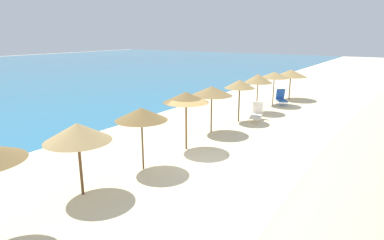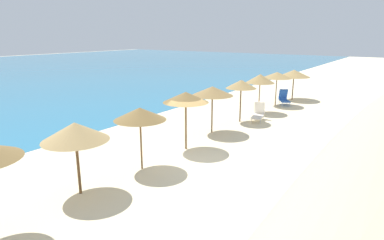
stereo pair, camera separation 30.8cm
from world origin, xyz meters
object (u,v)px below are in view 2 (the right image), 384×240
object	(u,v)px
lounge_chair_0	(258,114)
lounge_chair_1	(284,98)
beach_umbrella_7	(241,84)
beach_umbrella_8	(260,79)
beach_umbrella_9	(277,75)
beach_umbrella_3	(75,132)
beach_umbrella_4	(140,114)
beach_umbrella_5	(186,97)
beach_umbrella_10	(294,73)
beach_umbrella_6	(212,91)

from	to	relation	value
lounge_chair_0	lounge_chair_1	size ratio (longest dim) A/B	1.10
beach_umbrella_7	beach_umbrella_8	xyz separation A→B (m)	(3.10, 0.05, 0.01)
beach_umbrella_9	lounge_chair_0	size ratio (longest dim) A/B	1.55
beach_umbrella_8	beach_umbrella_9	world-z (taller)	beach_umbrella_8
beach_umbrella_3	beach_umbrella_7	xyz separation A→B (m)	(12.19, -0.20, 0.15)
beach_umbrella_3	beach_umbrella_8	bearing A→B (deg)	-0.57
beach_umbrella_3	lounge_chair_1	size ratio (longest dim) A/B	1.69
beach_umbrella_4	beach_umbrella_5	xyz separation A→B (m)	(3.06, -0.09, 0.21)
beach_umbrella_3	beach_umbrella_10	size ratio (longest dim) A/B	0.97
beach_umbrella_4	beach_umbrella_7	distance (m)	9.30
beach_umbrella_10	lounge_chair_0	bearing A→B (deg)	-176.75
beach_umbrella_5	lounge_chair_0	bearing A→B (deg)	-5.44
beach_umbrella_5	beach_umbrella_9	distance (m)	12.45
beach_umbrella_6	lounge_chair_0	xyz separation A→B (m)	(4.04, -1.09, -1.95)
beach_umbrella_8	lounge_chair_0	size ratio (longest dim) A/B	1.63
beach_umbrella_3	beach_umbrella_4	size ratio (longest dim) A/B	0.99
beach_umbrella_5	beach_umbrella_4	bearing A→B (deg)	178.32
beach_umbrella_7	lounge_chair_0	world-z (taller)	beach_umbrella_7
beach_umbrella_3	beach_umbrella_7	bearing A→B (deg)	-0.93
beach_umbrella_9	lounge_chair_0	world-z (taller)	beach_umbrella_9
beach_umbrella_3	beach_umbrella_8	world-z (taller)	beach_umbrella_8
beach_umbrella_4	beach_umbrella_6	xyz separation A→B (m)	(6.20, 0.32, 0.04)
beach_umbrella_6	beach_umbrella_9	bearing A→B (deg)	-1.70
beach_umbrella_9	lounge_chair_1	bearing A→B (deg)	-44.37
beach_umbrella_3	beach_umbrella_4	world-z (taller)	beach_umbrella_4
beach_umbrella_6	beach_umbrella_7	world-z (taller)	beach_umbrella_7
beach_umbrella_10	beach_umbrella_8	bearing A→B (deg)	176.14
beach_umbrella_7	lounge_chair_1	xyz separation A→B (m)	(6.72, -0.54, -1.91)
beach_umbrella_9	beach_umbrella_10	bearing A→B (deg)	-6.23
beach_umbrella_5	beach_umbrella_3	bearing A→B (deg)	176.49
beach_umbrella_3	lounge_chair_1	world-z (taller)	beach_umbrella_3
beach_umbrella_3	beach_umbrella_9	world-z (taller)	beach_umbrella_9
lounge_chair_1	beach_umbrella_9	bearing A→B (deg)	13.44
beach_umbrella_5	lounge_chair_1	world-z (taller)	beach_umbrella_5
beach_umbrella_10	lounge_chair_0	size ratio (longest dim) A/B	1.58
beach_umbrella_5	lounge_chair_1	xyz separation A→B (m)	(12.96, -0.37, -2.06)
beach_umbrella_6	beach_umbrella_10	size ratio (longest dim) A/B	1.00
beach_umbrella_8	beach_umbrella_9	bearing A→B (deg)	-1.47
lounge_chair_0	beach_umbrella_5	bearing A→B (deg)	70.13
beach_umbrella_4	beach_umbrella_8	size ratio (longest dim) A/B	0.95
beach_umbrella_5	lounge_chair_0	distance (m)	7.51
beach_umbrella_4	beach_umbrella_6	bearing A→B (deg)	2.95
beach_umbrella_5	beach_umbrella_9	xyz separation A→B (m)	(12.44, 0.13, -0.19)
beach_umbrella_4	beach_umbrella_6	size ratio (longest dim) A/B	0.98
beach_umbrella_4	beach_umbrella_9	distance (m)	15.51
beach_umbrella_5	beach_umbrella_6	distance (m)	3.17
lounge_chair_0	beach_umbrella_6	bearing A→B (deg)	60.44
beach_umbrella_3	beach_umbrella_5	bearing A→B (deg)	-3.51
beach_umbrella_7	beach_umbrella_10	distance (m)	9.32
beach_umbrella_5	beach_umbrella_9	world-z (taller)	beach_umbrella_5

